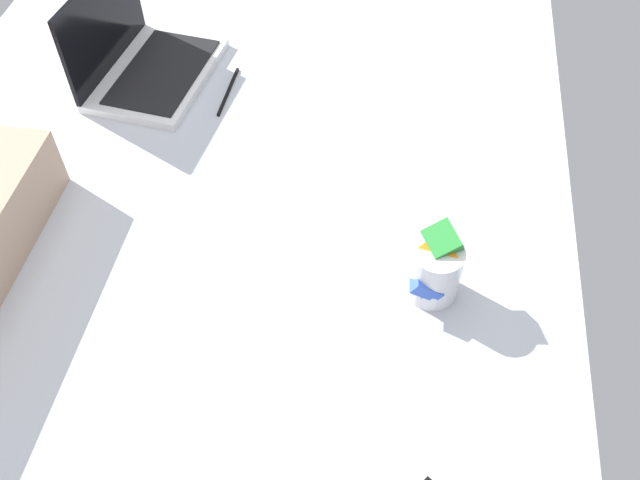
% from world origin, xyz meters
% --- Properties ---
extents(bed_mattress, '(1.80, 1.40, 0.18)m').
position_xyz_m(bed_mattress, '(0.00, 0.00, 0.09)').
color(bed_mattress, '#B7BCC6').
rests_on(bed_mattress, ground).
extents(laptop, '(0.36, 0.27, 0.23)m').
position_xyz_m(laptop, '(0.33, 0.25, 0.22)').
color(laptop, silver).
rests_on(laptop, bed_mattress).
extents(snack_cup, '(0.11, 0.09, 0.14)m').
position_xyz_m(snack_cup, '(-0.18, -0.43, 0.24)').
color(snack_cup, silver).
rests_on(snack_cup, bed_mattress).
extents(charger_cable, '(0.17, 0.01, 0.01)m').
position_xyz_m(charger_cable, '(0.30, 0.05, 0.18)').
color(charger_cable, black).
rests_on(charger_cable, bed_mattress).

